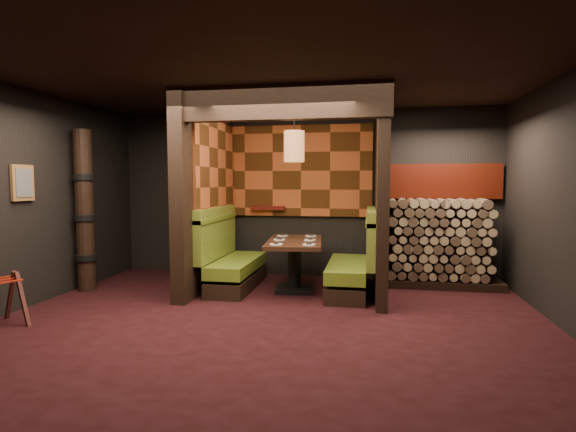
{
  "coord_description": "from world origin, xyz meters",
  "views": [
    {
      "loc": [
        1.13,
        -4.92,
        1.63
      ],
      "look_at": [
        0.0,
        1.3,
        1.15
      ],
      "focal_mm": 28.0,
      "sensor_mm": 36.0,
      "label": 1
    }
  ],
  "objects_px": {
    "firewood_stack": "(444,243)",
    "totem_column": "(85,212)",
    "booth_bench_right": "(355,266)",
    "booth_bench_left": "(231,262)",
    "dining_table": "(295,256)",
    "pendant_lamp": "(294,147)"
  },
  "relations": [
    {
      "from": "firewood_stack",
      "to": "totem_column",
      "type": "bearing_deg",
      "value": -166.81
    },
    {
      "from": "totem_column",
      "to": "firewood_stack",
      "type": "distance_m",
      "value": 5.5
    },
    {
      "from": "booth_bench_right",
      "to": "totem_column",
      "type": "relative_size",
      "value": 0.67
    },
    {
      "from": "booth_bench_left",
      "to": "totem_column",
      "type": "xyz_separation_m",
      "value": [
        -2.09,
        -0.55,
        0.79
      ]
    },
    {
      "from": "firewood_stack",
      "to": "dining_table",
      "type": "bearing_deg",
      "value": -161.89
    },
    {
      "from": "booth_bench_left",
      "to": "pendant_lamp",
      "type": "xyz_separation_m",
      "value": [
        1.0,
        -0.08,
        1.75
      ]
    },
    {
      "from": "booth_bench_right",
      "to": "firewood_stack",
      "type": "xyz_separation_m",
      "value": [
        1.35,
        0.7,
        0.28
      ]
    },
    {
      "from": "pendant_lamp",
      "to": "totem_column",
      "type": "xyz_separation_m",
      "value": [
        -3.09,
        -0.47,
        -0.96
      ]
    },
    {
      "from": "pendant_lamp",
      "to": "booth_bench_left",
      "type": "bearing_deg",
      "value": 175.27
    },
    {
      "from": "booth_bench_right",
      "to": "dining_table",
      "type": "bearing_deg",
      "value": -177.87
    },
    {
      "from": "booth_bench_right",
      "to": "dining_table",
      "type": "relative_size",
      "value": 1.05
    },
    {
      "from": "dining_table",
      "to": "totem_column",
      "type": "height_order",
      "value": "totem_column"
    },
    {
      "from": "booth_bench_left",
      "to": "firewood_stack",
      "type": "distance_m",
      "value": 3.33
    },
    {
      "from": "booth_bench_left",
      "to": "firewood_stack",
      "type": "relative_size",
      "value": 0.92
    },
    {
      "from": "dining_table",
      "to": "pendant_lamp",
      "type": "distance_m",
      "value": 1.62
    },
    {
      "from": "booth_bench_left",
      "to": "booth_bench_right",
      "type": "distance_m",
      "value": 1.89
    },
    {
      "from": "booth_bench_left",
      "to": "booth_bench_right",
      "type": "xyz_separation_m",
      "value": [
        1.89,
        0.0,
        0.0
      ]
    },
    {
      "from": "booth_bench_left",
      "to": "booth_bench_right",
      "type": "height_order",
      "value": "same"
    },
    {
      "from": "booth_bench_left",
      "to": "totem_column",
      "type": "bearing_deg",
      "value": -165.25
    },
    {
      "from": "pendant_lamp",
      "to": "booth_bench_right",
      "type": "bearing_deg",
      "value": 5.34
    },
    {
      "from": "booth_bench_right",
      "to": "dining_table",
      "type": "distance_m",
      "value": 0.9
    },
    {
      "from": "dining_table",
      "to": "pendant_lamp",
      "type": "bearing_deg",
      "value": -90.0
    }
  ]
}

